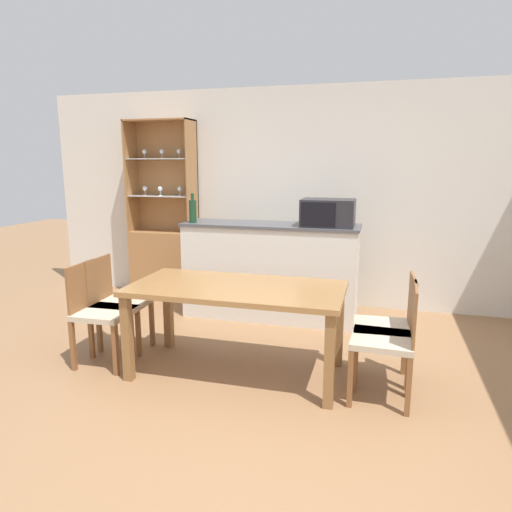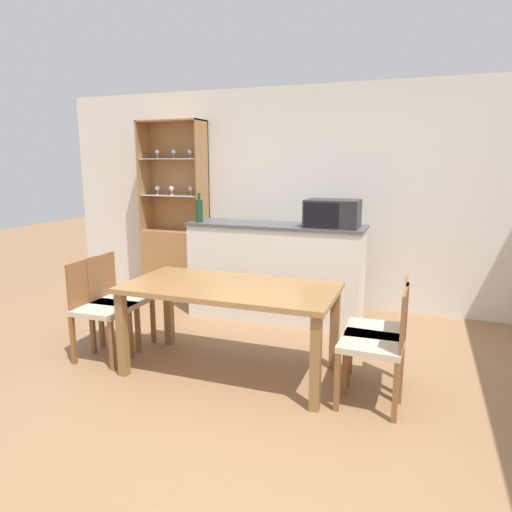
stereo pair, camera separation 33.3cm
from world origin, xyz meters
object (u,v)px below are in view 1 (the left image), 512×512
at_px(dining_chair_side_right_far, 388,328).
at_px(dining_chair_side_left_far, 117,303).
at_px(dining_table, 237,297).
at_px(dining_chair_side_right_near, 388,340).
at_px(wine_bottle, 193,211).
at_px(display_cabinet, 165,248).
at_px(dining_chair_side_left_near, 100,312).
at_px(microwave, 328,213).

height_order(dining_chair_side_right_far, dining_chair_side_left_far, same).
relative_size(dining_table, dining_chair_side_right_near, 1.95).
xyz_separation_m(dining_chair_side_right_far, wine_bottle, (-2.07, 1.14, 0.72)).
bearing_deg(dining_table, dining_chair_side_right_far, 6.19).
distance_m(display_cabinet, dining_chair_side_left_near, 2.07).
relative_size(dining_chair_side_right_near, wine_bottle, 2.72).
bearing_deg(microwave, dining_chair_side_right_near, -67.34).
height_order(display_cabinet, dining_table, display_cabinet).
bearing_deg(dining_chair_side_right_near, dining_chair_side_right_far, 2.36).
distance_m(dining_chair_side_right_near, wine_bottle, 2.59).
bearing_deg(dining_chair_side_right_far, dining_chair_side_left_far, 87.64).
bearing_deg(display_cabinet, dining_chair_side_right_near, -36.45).
bearing_deg(display_cabinet, dining_table, -50.31).
relative_size(dining_chair_side_left_far, microwave, 1.61).
height_order(dining_chair_side_left_near, wine_bottle, wine_bottle).
bearing_deg(wine_bottle, dining_chair_side_right_far, -28.85).
distance_m(dining_chair_side_right_near, dining_chair_side_right_far, 0.25).
bearing_deg(dining_table, dining_chair_side_right_near, -6.18).
relative_size(dining_table, dining_chair_side_right_far, 1.95).
xyz_separation_m(dining_chair_side_left_near, wine_bottle, (0.27, 1.39, 0.72)).
distance_m(dining_chair_side_right_near, dining_chair_side_left_far, 2.35).
distance_m(dining_chair_side_right_far, wine_bottle, 2.47).
bearing_deg(dining_table, dining_chair_side_left_near, -173.84).
height_order(display_cabinet, dining_chair_side_right_near, display_cabinet).
bearing_deg(display_cabinet, dining_chair_side_right_far, -32.89).
xyz_separation_m(dining_chair_side_left_far, microwave, (1.71, 1.24, 0.73)).
bearing_deg(dining_chair_side_left_far, wine_bottle, 164.86).
bearing_deg(dining_chair_side_left_near, dining_table, 94.35).
height_order(dining_table, microwave, microwave).
bearing_deg(dining_chair_side_right_far, wine_bottle, 58.71).
distance_m(dining_chair_side_left_far, microwave, 2.24).
distance_m(display_cabinet, wine_bottle, 1.08).
distance_m(display_cabinet, dining_chair_side_left_far, 1.83).
bearing_deg(microwave, wine_bottle, -176.14).
relative_size(dining_chair_side_left_near, dining_chair_side_right_far, 1.00).
bearing_deg(dining_chair_side_left_far, dining_chair_side_right_near, 81.84).
bearing_deg(wine_bottle, dining_chair_side_left_near, -100.80).
height_order(dining_table, dining_chair_side_right_near, dining_chair_side_right_near).
bearing_deg(microwave, dining_chair_side_right_far, -63.31).
distance_m(dining_table, dining_chair_side_left_far, 1.19).
bearing_deg(display_cabinet, dining_chair_side_left_near, -78.53).
relative_size(dining_chair_side_left_near, dining_chair_side_right_near, 1.00).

